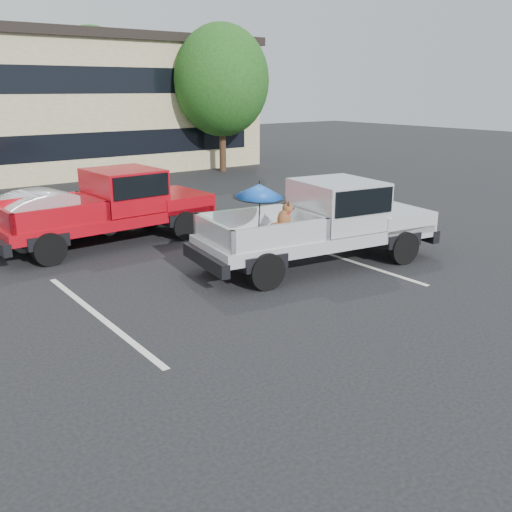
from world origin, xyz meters
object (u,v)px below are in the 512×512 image
Objects in this scene: silver_pickup at (328,218)px; red_pickup at (119,203)px; silver_sedan at (57,215)px; tree_right at (222,81)px; tree_back at (94,78)px.

silver_pickup is 5.53m from red_pickup.
red_pickup is 1.76m from silver_sedan.
silver_sedan is at bearing 134.29° from silver_pickup.
silver_pickup is at bearing -114.84° from tree_right.
silver_pickup is at bearing -99.03° from tree_back.
red_pickup reaches higher than silver_sedan.
tree_right is 0.95× the size of tree_back.
tree_right is 1.15× the size of silver_pickup.
tree_right is 8.55m from tree_back.
tree_right is at bearing 73.24° from silver_pickup.
tree_right is at bearing -61.54° from silver_sedan.
tree_back reaches higher than silver_sedan.
tree_right reaches higher than silver_sedan.
tree_back reaches higher than red_pickup.
tree_right reaches higher than red_pickup.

